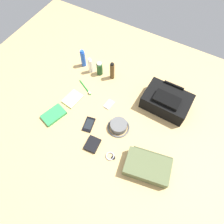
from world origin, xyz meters
name	(u,v)px	position (x,y,z in m)	size (l,w,h in m)	color
ground_plane	(112,115)	(0.00, 0.00, -0.01)	(2.64, 2.02, 0.02)	tan
backpack	(166,101)	(0.33, 0.28, 0.07)	(0.35, 0.25, 0.16)	black
toiletry_pouch	(147,167)	(0.41, -0.25, 0.04)	(0.32, 0.27, 0.09)	#56603D
bucket_hat	(119,126)	(0.10, -0.07, 0.03)	(0.17, 0.17, 0.06)	#5D5D5D
deodorant_spray	(83,58)	(-0.47, 0.32, 0.08)	(0.04, 0.04, 0.17)	blue
toothpaste_tube	(90,66)	(-0.37, 0.29, 0.07)	(0.04, 0.04, 0.15)	white
shampoo_bottle	(100,69)	(-0.29, 0.31, 0.06)	(0.05, 0.05, 0.13)	#19471E
cologne_bottle	(112,71)	(-0.18, 0.32, 0.08)	(0.04, 0.04, 0.17)	#473319
paperback_novel	(54,115)	(-0.39, -0.23, 0.01)	(0.16, 0.20, 0.03)	#2D934C
cell_phone	(89,124)	(-0.11, -0.16, 0.01)	(0.09, 0.13, 0.01)	black
media_player	(109,104)	(-0.07, 0.07, 0.01)	(0.06, 0.09, 0.01)	#B7B7BC
wristwatch	(110,156)	(0.15, -0.30, 0.01)	(0.07, 0.06, 0.01)	#99999E
toothbrush	(86,88)	(-0.31, 0.11, 0.01)	(0.16, 0.09, 0.02)	#198C33
wallet	(92,144)	(0.00, -0.28, 0.01)	(0.09, 0.11, 0.02)	black
notepad	(73,99)	(-0.35, -0.03, 0.01)	(0.11, 0.15, 0.02)	beige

